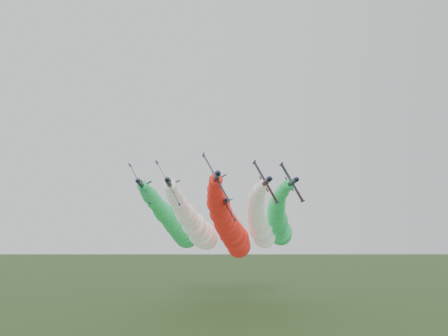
{
  "coord_description": "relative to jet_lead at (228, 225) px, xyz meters",
  "views": [
    {
      "loc": [
        -7.84,
        -99.03,
        21.43
      ],
      "look_at": [
        -1.68,
        1.17,
        39.12
      ],
      "focal_mm": 35.0,
      "sensor_mm": 36.0,
      "label": 1
    }
  ],
  "objects": [
    {
      "name": "jet_lead",
      "position": [
        0.0,
        0.0,
        0.0
      ],
      "size": [
        17.41,
        78.86,
        20.58
      ],
      "rotation": [
        0.0,
        1.07,
        0.0
      ],
      "color": "black",
      "rests_on": "ground"
    },
    {
      "name": "jet_inner_left",
      "position": [
        -9.93,
        8.65,
        -0.23
      ],
      "size": [
        16.78,
        78.23,
        19.95
      ],
      "rotation": [
        0.0,
        1.07,
        0.0
      ],
      "color": "black",
      "rests_on": "ground"
    },
    {
      "name": "jet_inner_right",
      "position": [
        11.45,
        9.68,
        1.0
      ],
      "size": [
        16.93,
        78.39,
        20.11
      ],
      "rotation": [
        0.0,
        1.07,
        0.0
      ],
      "color": "black",
      "rests_on": "ground"
    },
    {
      "name": "jet_outer_left",
      "position": [
        -17.31,
        20.91,
        0.98
      ],
      "size": [
        17.57,
        79.03,
        20.75
      ],
      "rotation": [
        0.0,
        1.07,
        0.0
      ],
      "color": "black",
      "rests_on": "ground"
    },
    {
      "name": "jet_outer_right",
      "position": [
        19.57,
        19.46,
        1.76
      ],
      "size": [
        17.13,
        78.59,
        20.31
      ],
      "rotation": [
        0.0,
        1.07,
        0.0
      ],
      "color": "black",
      "rests_on": "ground"
    },
    {
      "name": "jet_trail",
      "position": [
        3.3,
        24.21,
        -2.56
      ],
      "size": [
        17.56,
        79.02,
        20.74
      ],
      "rotation": [
        0.0,
        1.07,
        0.0
      ],
      "color": "black",
      "rests_on": "ground"
    }
  ]
}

